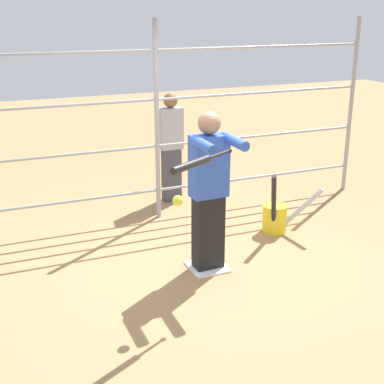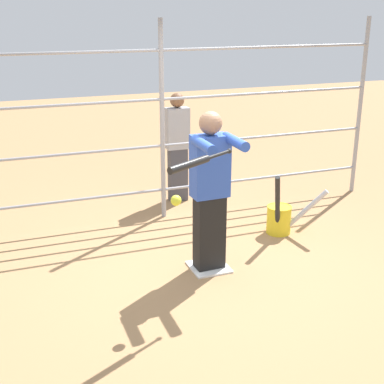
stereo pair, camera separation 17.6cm
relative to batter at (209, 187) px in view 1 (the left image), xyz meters
name	(u,v)px [view 1 (the left image)]	position (x,y,z in m)	size (l,w,h in m)	color
ground_plane	(208,268)	(0.00, -0.02, -0.92)	(24.00, 24.00, 0.00)	#9E754C
home_plate	(208,267)	(0.00, -0.02, -0.91)	(0.40, 0.40, 0.02)	white
fence_backstop	(157,123)	(0.00, -1.62, 0.35)	(6.05, 0.06, 2.54)	#939399
batter	(209,187)	(0.00, 0.00, 0.00)	(0.44, 0.58, 1.69)	black
baseball_bat_swinging	(197,163)	(0.42, 0.66, 0.48)	(0.73, 0.43, 0.07)	black
softball_in_flight	(178,201)	(0.57, 0.59, 0.14)	(0.10, 0.10, 0.10)	yellow
bat_bucket	(276,217)	(-1.17, -0.57, -0.71)	(0.72, 0.52, 0.84)	yellow
bystander_behind_fence	(171,146)	(-0.39, -2.16, -0.11)	(0.32, 0.20, 1.55)	#3F3F47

